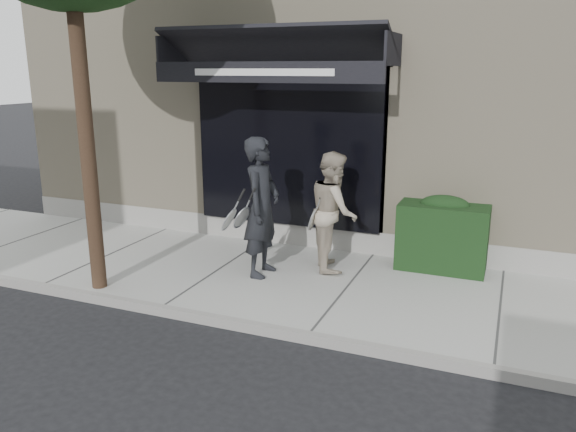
% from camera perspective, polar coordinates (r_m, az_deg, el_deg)
% --- Properties ---
extents(ground, '(80.00, 80.00, 0.00)m').
position_cam_1_polar(ground, '(7.96, 6.03, -7.93)').
color(ground, black).
rests_on(ground, ground).
extents(sidewalk, '(20.00, 3.00, 0.12)m').
position_cam_1_polar(sidewalk, '(7.94, 6.04, -7.53)').
color(sidewalk, '#A0A09B').
rests_on(sidewalk, ground).
extents(curb, '(20.00, 0.10, 0.14)m').
position_cam_1_polar(curb, '(6.59, 2.17, -12.24)').
color(curb, gray).
rests_on(curb, ground).
extents(building_facade, '(14.30, 8.04, 5.64)m').
position_cam_1_polar(building_facade, '(12.20, 13.07, 12.87)').
color(building_facade, '#BEAE91').
rests_on(building_facade, ground).
extents(hedge, '(1.30, 0.70, 1.14)m').
position_cam_1_polar(hedge, '(8.71, 15.44, -1.80)').
color(hedge, black).
rests_on(hedge, sidewalk).
extents(pedestrian_front, '(0.69, 0.90, 2.02)m').
position_cam_1_polar(pedestrian_front, '(8.06, -2.69, 0.88)').
color(pedestrian_front, black).
rests_on(pedestrian_front, sidewalk).
extents(pedestrian_back, '(0.97, 1.06, 1.78)m').
position_cam_1_polar(pedestrian_back, '(8.37, 4.64, 0.51)').
color(pedestrian_back, '#AE9F8B').
rests_on(pedestrian_back, sidewalk).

